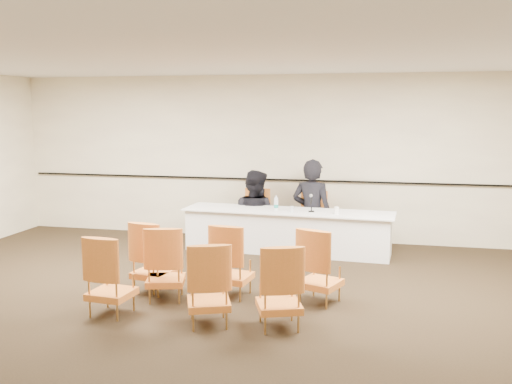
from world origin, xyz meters
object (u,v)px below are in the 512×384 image
(aud_chair_front_mid, at_px, (232,260))
(aud_chair_front_right, at_px, (320,265))
(panelist_main_chair, at_px, (312,219))
(panel_table, at_px, (287,231))
(panelist_main, at_px, (312,215))
(water_bottle, at_px, (276,203))
(panelist_second, at_px, (255,221))
(drinking_glass, at_px, (292,209))
(aud_chair_back_right, at_px, (279,286))
(aud_chair_front_left, at_px, (153,256))
(coffee_cup, at_px, (337,211))
(panelist_second_chair, at_px, (255,216))
(microphone, at_px, (311,204))
(aud_chair_back_left, at_px, (111,275))
(aud_chair_back_mid, at_px, (208,283))
(aud_chair_extra, at_px, (166,263))

(aud_chair_front_mid, bearing_deg, aud_chair_front_right, 6.92)
(panelist_main_chair, bearing_deg, panel_table, -120.58)
(panelist_main, xyz_separation_m, aud_chair_front_right, (0.48, -2.96, -0.07))
(aud_chair_front_right, bearing_deg, water_bottle, 133.24)
(panelist_second, bearing_deg, drinking_glass, 157.95)
(aud_chair_back_right, bearing_deg, aud_chair_front_left, 134.11)
(water_bottle, relative_size, coffee_cup, 2.02)
(panelist_second_chair, distance_m, aud_chair_front_left, 3.14)
(panelist_second_chair, bearing_deg, drinking_glass, -38.91)
(panel_table, bearing_deg, aud_chair_front_left, -115.07)
(panelist_second, distance_m, coffee_cup, 1.75)
(microphone, relative_size, coffee_cup, 2.32)
(water_bottle, distance_m, aud_chair_front_mid, 2.45)
(aud_chair_back_left, height_order, aud_chair_back_mid, same)
(aud_chair_back_right, xyz_separation_m, aud_chair_extra, (-1.56, 0.61, 0.00))
(microphone, bearing_deg, aud_chair_extra, -129.93)
(water_bottle, height_order, aud_chair_front_right, same)
(aud_chair_front_mid, xyz_separation_m, aud_chair_back_mid, (0.00, -1.01, 0.00))
(water_bottle, height_order, aud_chair_front_left, same)
(panelist_main_chair, relative_size, aud_chair_extra, 1.00)
(microphone, height_order, aud_chair_back_right, microphone)
(panelist_main, xyz_separation_m, microphone, (0.06, -0.58, 0.30))
(panelist_main, bearing_deg, panelist_main_chair, -0.00)
(panelist_main_chair, xyz_separation_m, panelist_second, (-1.04, 0.06, -0.08))
(aud_chair_back_right, bearing_deg, coffee_cup, 63.20)
(drinking_glass, xyz_separation_m, aud_chair_front_left, (-1.44, -2.35, -0.28))
(microphone, xyz_separation_m, aud_chair_extra, (-1.48, -2.69, -0.37))
(aud_chair_extra, bearing_deg, panelist_second, 68.77)
(microphone, xyz_separation_m, drinking_glass, (-0.31, -0.08, -0.09))
(panel_table, xyz_separation_m, aud_chair_front_right, (0.82, -2.45, 0.12))
(panel_table, distance_m, panelist_second_chair, 0.91)
(aud_chair_back_right, bearing_deg, water_bottle, 80.82)
(aud_chair_front_left, xyz_separation_m, aud_chair_extra, (0.27, -0.26, 0.00))
(water_bottle, bearing_deg, panelist_second, 130.47)
(panelist_second_chair, height_order, aud_chair_back_mid, same)
(panelist_main, xyz_separation_m, panelist_second, (-1.04, 0.06, -0.15))
(panelist_second_chair, xyz_separation_m, aud_chair_extra, (-0.38, -3.33, 0.00))
(panelist_main, height_order, aud_chair_back_right, panelist_main)
(panelist_second_chair, xyz_separation_m, coffee_cup, (1.53, -0.76, 0.29))
(aud_chair_front_mid, relative_size, aud_chair_back_left, 1.00)
(aud_chair_front_right, height_order, aud_chair_back_left, same)
(water_bottle, bearing_deg, panelist_main_chair, 44.86)
(panelist_second_chair, xyz_separation_m, aud_chair_back_mid, (0.40, -4.03, 0.00))
(aud_chair_front_right, bearing_deg, panelist_second, 137.28)
(panelist_second_chair, height_order, aud_chair_front_right, same)
(aud_chair_back_left, bearing_deg, aud_chair_front_mid, 43.98)
(panel_table, bearing_deg, aud_chair_front_right, -68.13)
(aud_chair_front_left, xyz_separation_m, aud_chair_back_mid, (1.05, -0.95, 0.00))
(drinking_glass, relative_size, aud_chair_extra, 0.11)
(panel_table, height_order, panelist_main_chair, panelist_main_chair)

